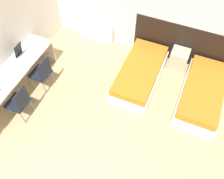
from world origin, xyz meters
TOP-DOWN VIEW (x-y plane):
  - wall_back at (0.00, 4.34)m, footprint 5.87×0.05m
  - headboard_panel at (1.09, 4.31)m, footprint 2.52×0.03m
  - bed_near_window at (0.33, 3.32)m, footprint 0.92×1.91m
  - bed_near_door at (1.84, 3.32)m, footprint 0.92×1.91m
  - nightstand at (1.09, 4.08)m, footprint 0.43×0.39m
  - radiator at (-1.28, 4.22)m, footprint 1.04×0.12m
  - desk at (-2.14, 1.78)m, footprint 0.60×2.53m
  - chair_near_laptop at (-1.66, 2.22)m, footprint 0.43×0.43m
  - chair_near_notebook at (-1.66, 1.35)m, footprint 0.42×0.42m
  - laptop at (-2.15, 2.32)m, footprint 0.35×0.25m

SIDE VIEW (x-z plane):
  - bed_near_window at x=0.33m, z-range -0.01..0.43m
  - bed_near_door at x=1.84m, z-range -0.01..0.43m
  - nightstand at x=1.09m, z-range 0.00..0.55m
  - radiator at x=-1.28m, z-range 0.00..0.55m
  - chair_near_laptop at x=-1.66m, z-range 0.06..0.98m
  - chair_near_notebook at x=-1.66m, z-range 0.06..0.98m
  - headboard_panel at x=1.09m, z-range 0.00..1.11m
  - desk at x=-2.14m, z-range 0.22..0.95m
  - laptop at x=-2.15m, z-range 0.62..0.97m
  - wall_back at x=0.00m, z-range 0.00..2.70m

